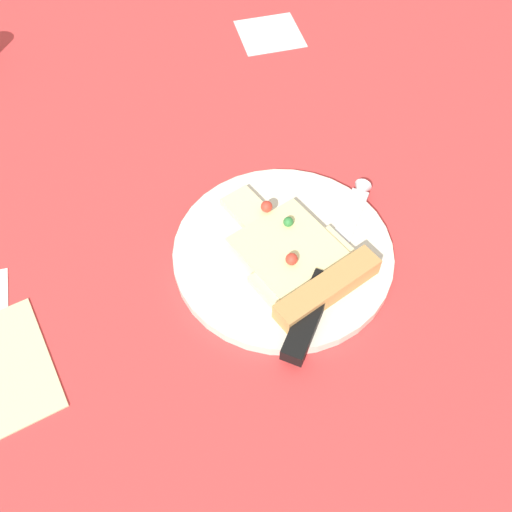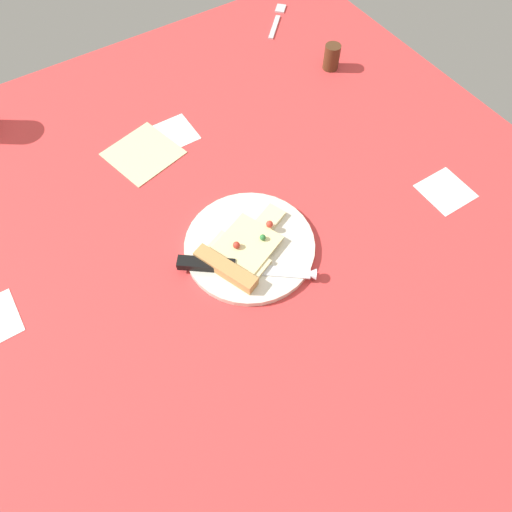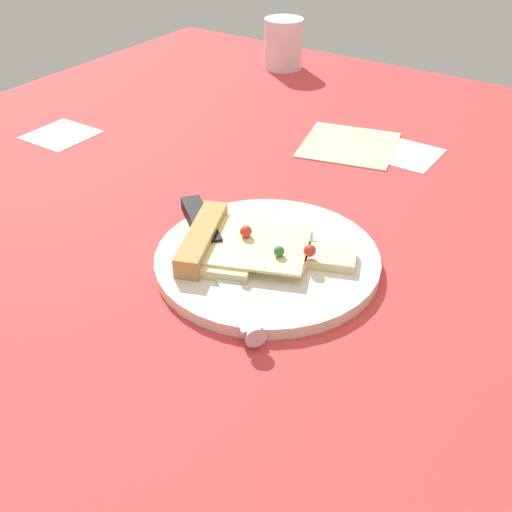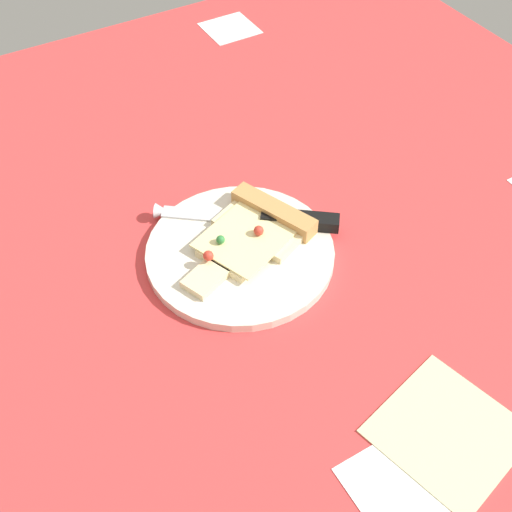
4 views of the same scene
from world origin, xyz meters
TOP-DOWN VIEW (x-y plane):
  - ground_plane at (0.01, -0.01)cm, footprint 131.62×131.62cm
  - plate at (3.64, 0.79)cm, footprint 23.53×23.53cm
  - pizza_slice at (4.62, -1.59)cm, footprint 14.45×19.06cm
  - knife at (6.36, -4.35)cm, footprint 16.26×20.33cm
  - napkin at (-27.86, -5.55)cm, footprint 15.80×15.80cm

SIDE VIEW (x-z plane):
  - ground_plane at x=0.01cm, z-range -3.00..0.00cm
  - napkin at x=-27.86cm, z-range 0.00..0.40cm
  - plate at x=3.64cm, z-range 0.00..1.26cm
  - knife at x=6.36cm, z-range 0.64..3.09cm
  - pizza_slice at x=4.62cm, z-range 0.77..3.35cm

